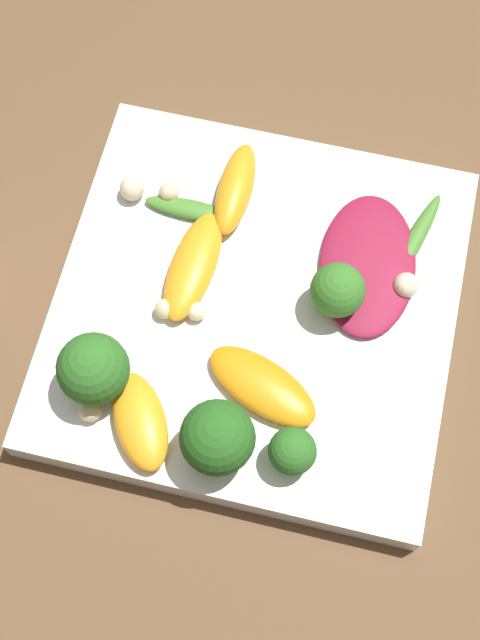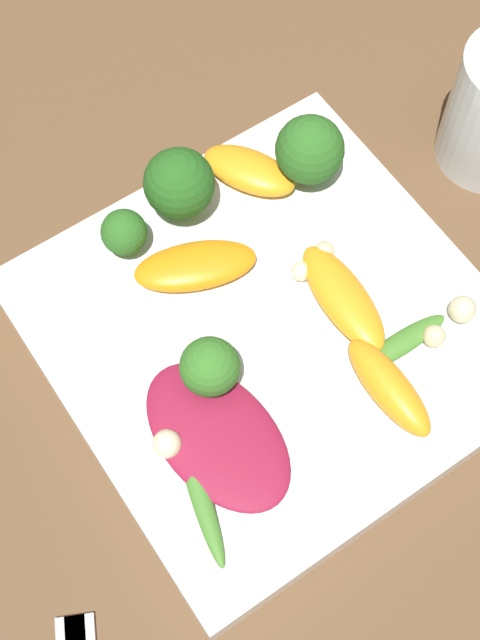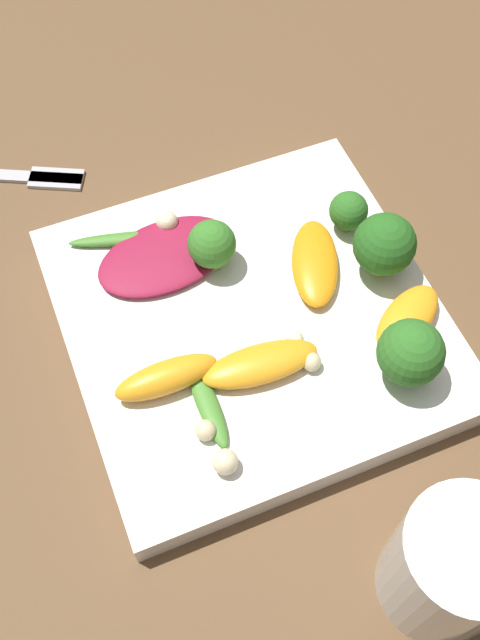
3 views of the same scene
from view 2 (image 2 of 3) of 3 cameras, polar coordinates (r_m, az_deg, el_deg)
name	(u,v)px [view 2 (image 2 of 3)]	position (r m, az deg, el deg)	size (l,w,h in m)	color
ground_plane	(270,342)	(0.55, 1.91, -1.40)	(2.40, 2.40, 0.00)	brown
plate	(270,334)	(0.54, 1.95, -0.89)	(0.25, 0.25, 0.02)	white
radicchio_leaf_0	(217,436)	(0.50, -1.46, -7.40)	(0.11, 0.07, 0.01)	maroon
orange_segment_0	(195,266)	(0.54, -2.87, 3.48)	(0.06, 0.08, 0.01)	orange
orange_segment_1	(389,387)	(0.51, 9.51, -4.25)	(0.07, 0.02, 0.02)	orange
orange_segment_2	(343,297)	(0.53, 6.61, 1.44)	(0.08, 0.03, 0.02)	orange
orange_segment_3	(249,170)	(0.57, 0.59, 9.55)	(0.07, 0.06, 0.02)	orange
broccoli_floret_0	(210,368)	(0.49, -1.94, -3.06)	(0.03, 0.03, 0.04)	#84AD5B
broccoli_floret_1	(310,150)	(0.56, 4.48, 10.79)	(0.04, 0.04, 0.05)	#84AD5B
broccoli_floret_2	(181,183)	(0.55, -3.82, 8.73)	(0.04, 0.04, 0.05)	#84AD5B
broccoli_floret_3	(124,233)	(0.54, -7.43, 5.56)	(0.03, 0.03, 0.03)	#7A9E51
arugula_sprig_0	(198,487)	(0.49, -2.73, -10.61)	(0.09, 0.04, 0.01)	#47842D
arugula_sprig_1	(401,343)	(0.53, 10.29, -1.47)	(0.01, 0.06, 0.01)	#47842D
macadamia_nut_0	(301,271)	(0.54, 3.93, 3.13)	(0.01, 0.01, 0.01)	beige
macadamia_nut_1	(289,149)	(0.59, 3.17, 10.89)	(0.01, 0.01, 0.01)	beige
macadamia_nut_2	(324,251)	(0.55, 5.41, 4.39)	(0.01, 0.01, 0.01)	beige
macadamia_nut_3	(167,444)	(0.49, -4.68, -7.90)	(0.02, 0.02, 0.02)	beige
macadamia_nut_4	(462,309)	(0.54, 14.05, 0.67)	(0.02, 0.02, 0.02)	beige
macadamia_nut_5	(434,336)	(0.53, 12.32, -1.02)	(0.01, 0.01, 0.01)	beige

